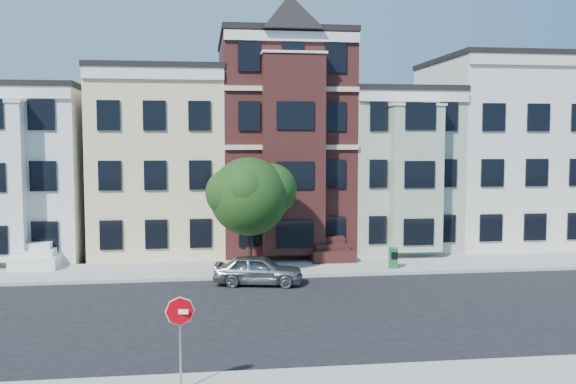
{
  "coord_description": "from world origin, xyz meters",
  "views": [
    {
      "loc": [
        -4.65,
        -22.94,
        6.4
      ],
      "look_at": [
        -1.08,
        3.63,
        4.2
      ],
      "focal_mm": 40.0,
      "sensor_mm": 36.0,
      "label": 1
    }
  ],
  "objects": [
    {
      "name": "house_brown",
      "position": [
        0.0,
        14.5,
        6.0
      ],
      "size": [
        7.0,
        9.0,
        12.0
      ],
      "primitive_type": "cube",
      "color": "#371614",
      "rests_on": "ground"
    },
    {
      "name": "street_tree",
      "position": [
        -2.51,
        6.73,
        3.51
      ],
      "size": [
        7.51,
        7.51,
        6.71
      ],
      "primitive_type": null,
      "rotation": [
        0.0,
        0.0,
        0.38
      ],
      "color": "#214716",
      "rests_on": "far_sidewalk"
    },
    {
      "name": "house_white",
      "position": [
        -15.0,
        14.5,
        4.5
      ],
      "size": [
        8.0,
        9.0,
        9.0
      ],
      "primitive_type": "cube",
      "color": "white",
      "rests_on": "ground"
    },
    {
      "name": "newspaper_box",
      "position": [
        4.53,
        6.93,
        0.65
      ],
      "size": [
        0.54,
        0.51,
        0.99
      ],
      "primitive_type": "cube",
      "rotation": [
        0.0,
        0.0,
        -0.3
      ],
      "color": "#1A622D",
      "rests_on": "far_sidewalk"
    },
    {
      "name": "house_green",
      "position": [
        6.5,
        14.5,
        4.5
      ],
      "size": [
        6.0,
        9.0,
        9.0
      ],
      "primitive_type": "cube",
      "color": "#9DAE92",
      "rests_on": "ground"
    },
    {
      "name": "parked_car",
      "position": [
        -2.24,
        4.88,
        0.67
      ],
      "size": [
        4.14,
        2.3,
        1.33
      ],
      "primitive_type": "imported",
      "rotation": [
        0.0,
        0.0,
        1.38
      ],
      "color": "gray",
      "rests_on": "ground"
    },
    {
      "name": "house_yellow",
      "position": [
        -7.0,
        14.5,
        5.0
      ],
      "size": [
        7.0,
        9.0,
        10.0
      ],
      "primitive_type": "cube",
      "color": "beige",
      "rests_on": "ground"
    },
    {
      "name": "stop_sign",
      "position": [
        -5.23,
        -7.18,
        1.49
      ],
      "size": [
        0.74,
        0.26,
        2.69
      ],
      "primitive_type": null,
      "rotation": [
        0.0,
        0.0,
        -0.21
      ],
      "color": "#BB020B",
      "rests_on": "near_sidewalk"
    },
    {
      "name": "ground",
      "position": [
        0.0,
        0.0,
        0.0
      ],
      "size": [
        120.0,
        120.0,
        0.0
      ],
      "primitive_type": "plane",
      "color": "black"
    },
    {
      "name": "far_sidewalk",
      "position": [
        0.0,
        8.0,
        0.07
      ],
      "size": [
        60.0,
        4.0,
        0.15
      ],
      "primitive_type": "cube",
      "color": "#9E9B93",
      "rests_on": "ground"
    },
    {
      "name": "house_cream",
      "position": [
        13.5,
        14.5,
        5.5
      ],
      "size": [
        8.0,
        9.0,
        11.0
      ],
      "primitive_type": "cube",
      "color": "silver",
      "rests_on": "ground"
    }
  ]
}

